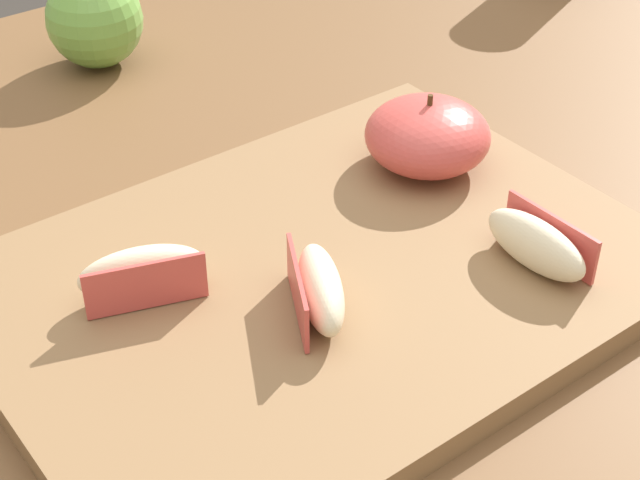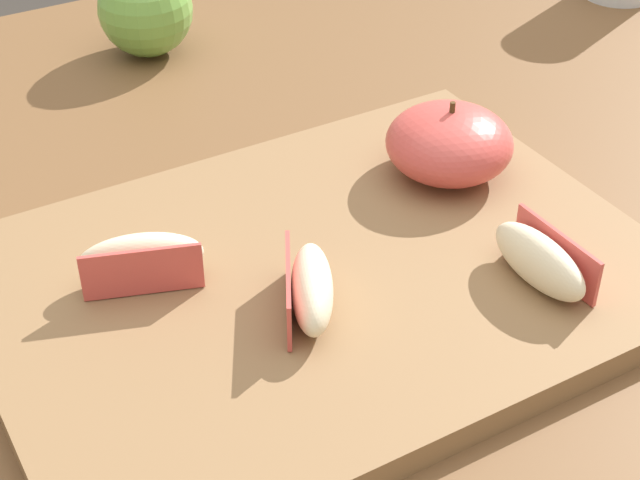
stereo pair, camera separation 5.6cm
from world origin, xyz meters
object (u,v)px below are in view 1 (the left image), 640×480
at_px(cutting_board, 320,279).
at_px(apple_wedge_near_knife, 537,244).
at_px(apple_wedge_right, 319,289).
at_px(apple_half_skin_up, 427,135).
at_px(apple_wedge_left, 142,273).
at_px(whole_apple_granny_green, 95,19).

distance_m(cutting_board, apple_wedge_near_knife, 0.13).
distance_m(apple_wedge_right, apple_wedge_near_knife, 0.13).
bearing_deg(apple_half_skin_up, apple_wedge_left, -178.25).
distance_m(apple_half_skin_up, apple_wedge_near_knife, 0.12).
bearing_deg(apple_wedge_right, cutting_board, 51.86).
xyz_separation_m(cutting_board, apple_wedge_right, (-0.02, -0.03, 0.02)).
relative_size(apple_half_skin_up, apple_wedge_near_knife, 1.17).
relative_size(apple_wedge_right, apple_wedge_left, 0.99).
xyz_separation_m(apple_wedge_right, apple_wedge_near_knife, (0.12, -0.04, 0.00)).
relative_size(apple_wedge_right, apple_wedge_near_knife, 1.03).
distance_m(cutting_board, apple_wedge_left, 0.10).
xyz_separation_m(apple_wedge_near_knife, apple_wedge_left, (-0.19, 0.11, 0.00)).
xyz_separation_m(apple_wedge_near_knife, whole_apple_granny_green, (-0.07, 0.42, 0.01)).
bearing_deg(apple_wedge_left, apple_wedge_near_knife, -30.23).
height_order(cutting_board, apple_half_skin_up, apple_half_skin_up).
distance_m(apple_wedge_near_knife, apple_wedge_left, 0.22).
xyz_separation_m(cutting_board, apple_wedge_left, (-0.09, 0.04, 0.02)).
distance_m(apple_wedge_right, whole_apple_granny_green, 0.38).
xyz_separation_m(apple_half_skin_up, apple_wedge_near_knife, (-0.02, -0.12, -0.01)).
height_order(apple_wedge_left, whole_apple_granny_green, whole_apple_granny_green).
bearing_deg(apple_wedge_left, apple_half_skin_up, 1.75).
height_order(apple_wedge_right, whole_apple_granny_green, whole_apple_granny_green).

